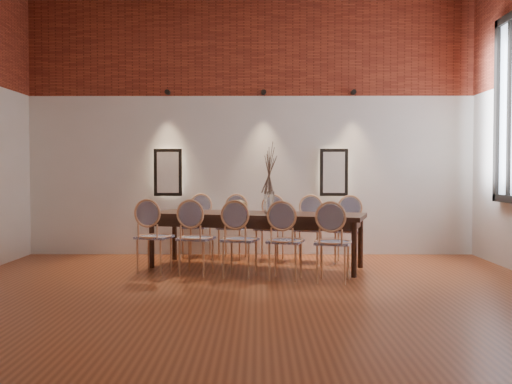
{
  "coord_description": "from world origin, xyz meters",
  "views": [
    {
      "loc": [
        0.12,
        -5.94,
        1.32
      ],
      "look_at": [
        0.09,
        1.79,
        1.05
      ],
      "focal_mm": 42.0,
      "sensor_mm": 36.0,
      "label": 1
    }
  ],
  "objects_px": {
    "chair_near_c": "(240,239)",
    "chair_near_d": "(285,241)",
    "chair_far_e": "(348,231)",
    "chair_near_b": "(196,238)",
    "vase": "(269,202)",
    "chair_near_a": "(154,237)",
    "chair_far_d": "(308,229)",
    "book": "(238,211)",
    "chair_far_c": "(270,228)",
    "chair_far_a": "(197,226)",
    "bowl": "(239,206)",
    "chair_near_e": "(333,242)",
    "chair_far_b": "(233,227)",
    "dining_table": "(256,240)"
  },
  "relations": [
    {
      "from": "chair_far_b",
      "to": "chair_near_e",
      "type": "bearing_deg",
      "value": 139.4
    },
    {
      "from": "chair_far_a",
      "to": "book",
      "type": "height_order",
      "value": "chair_far_a"
    },
    {
      "from": "chair_near_d",
      "to": "chair_near_a",
      "type": "bearing_deg",
      "value": 180.0
    },
    {
      "from": "chair_near_d",
      "to": "bowl",
      "type": "height_order",
      "value": "chair_near_d"
    },
    {
      "from": "chair_near_b",
      "to": "chair_near_c",
      "type": "xyz_separation_m",
      "value": [
        0.56,
        -0.16,
        0.0
      ]
    },
    {
      "from": "chair_near_d",
      "to": "book",
      "type": "relative_size",
      "value": 3.62
    },
    {
      "from": "chair_far_e",
      "to": "bowl",
      "type": "height_order",
      "value": "chair_far_e"
    },
    {
      "from": "chair_near_c",
      "to": "chair_near_d",
      "type": "height_order",
      "value": "same"
    },
    {
      "from": "chair_near_e",
      "to": "bowl",
      "type": "distance_m",
      "value": 1.6
    },
    {
      "from": "chair_near_b",
      "to": "chair_far_e",
      "type": "distance_m",
      "value": 2.3
    },
    {
      "from": "chair_near_d",
      "to": "book",
      "type": "height_order",
      "value": "chair_near_d"
    },
    {
      "from": "chair_far_c",
      "to": "bowl",
      "type": "distance_m",
      "value": 0.91
    },
    {
      "from": "chair_near_e",
      "to": "book",
      "type": "xyz_separation_m",
      "value": [
        -1.17,
        1.12,
        0.3
      ]
    },
    {
      "from": "chair_near_b",
      "to": "chair_near_d",
      "type": "xyz_separation_m",
      "value": [
        1.12,
        -0.31,
        0.0
      ]
    },
    {
      "from": "chair_near_a",
      "to": "chair_far_d",
      "type": "height_order",
      "value": "same"
    },
    {
      "from": "dining_table",
      "to": "chair_near_d",
      "type": "height_order",
      "value": "chair_near_d"
    },
    {
      "from": "chair_near_c",
      "to": "chair_far_e",
      "type": "xyz_separation_m",
      "value": [
        1.52,
        1.13,
        0.0
      ]
    },
    {
      "from": "chair_near_b",
      "to": "vase",
      "type": "height_order",
      "value": "vase"
    },
    {
      "from": "chair_far_a",
      "to": "chair_far_d",
      "type": "bearing_deg",
      "value": -180.0
    },
    {
      "from": "vase",
      "to": "bowl",
      "type": "height_order",
      "value": "vase"
    },
    {
      "from": "chair_far_e",
      "to": "chair_far_a",
      "type": "bearing_deg",
      "value": 0.0
    },
    {
      "from": "chair_far_a",
      "to": "dining_table",
      "type": "bearing_deg",
      "value": 147.27
    },
    {
      "from": "chair_near_b",
      "to": "book",
      "type": "relative_size",
      "value": 3.62
    },
    {
      "from": "chair_near_d",
      "to": "bowl",
      "type": "bearing_deg",
      "value": 139.5
    },
    {
      "from": "chair_near_e",
      "to": "chair_far_b",
      "type": "relative_size",
      "value": 1.0
    },
    {
      "from": "book",
      "to": "chair_far_c",
      "type": "bearing_deg",
      "value": 54.33
    },
    {
      "from": "chair_near_c",
      "to": "chair_far_c",
      "type": "distance_m",
      "value": 1.49
    },
    {
      "from": "chair_near_b",
      "to": "bowl",
      "type": "xyz_separation_m",
      "value": [
        0.52,
        0.58,
        0.37
      ]
    },
    {
      "from": "vase",
      "to": "bowl",
      "type": "xyz_separation_m",
      "value": [
        -0.42,
        0.06,
        -0.06
      ]
    },
    {
      "from": "dining_table",
      "to": "chair_near_a",
      "type": "relative_size",
      "value": 3.09
    },
    {
      "from": "chair_near_a",
      "to": "chair_near_b",
      "type": "relative_size",
      "value": 1.0
    },
    {
      "from": "chair_near_e",
      "to": "chair_far_b",
      "type": "bearing_deg",
      "value": 139.4
    },
    {
      "from": "chair_far_d",
      "to": "vase",
      "type": "bearing_deg",
      "value": 61.99
    },
    {
      "from": "chair_far_d",
      "to": "bowl",
      "type": "xyz_separation_m",
      "value": [
        -1.0,
        -0.55,
        0.37
      ]
    },
    {
      "from": "chair_near_b",
      "to": "chair_near_c",
      "type": "relative_size",
      "value": 1.0
    },
    {
      "from": "bowl",
      "to": "dining_table",
      "type": "bearing_deg",
      "value": -3.46
    },
    {
      "from": "chair_near_d",
      "to": "chair_near_e",
      "type": "xyz_separation_m",
      "value": [
        0.56,
        -0.16,
        0.0
      ]
    },
    {
      "from": "chair_near_d",
      "to": "chair_near_e",
      "type": "bearing_deg",
      "value": -0.0
    },
    {
      "from": "dining_table",
      "to": "chair_near_e",
      "type": "distance_m",
      "value": 1.38
    },
    {
      "from": "chair_near_c",
      "to": "chair_far_a",
      "type": "bearing_deg",
      "value": 127.88
    },
    {
      "from": "chair_near_d",
      "to": "chair_far_d",
      "type": "relative_size",
      "value": 1.0
    },
    {
      "from": "chair_near_c",
      "to": "book",
      "type": "distance_m",
      "value": 0.86
    },
    {
      "from": "chair_near_d",
      "to": "chair_far_e",
      "type": "xyz_separation_m",
      "value": [
        0.96,
        1.28,
        0.0
      ]
    },
    {
      "from": "chair_far_c",
      "to": "vase",
      "type": "xyz_separation_m",
      "value": [
        -0.02,
        -0.77,
        0.43
      ]
    },
    {
      "from": "chair_near_c",
      "to": "chair_near_a",
      "type": "bearing_deg",
      "value": -180.0
    },
    {
      "from": "chair_near_b",
      "to": "chair_near_e",
      "type": "bearing_deg",
      "value": 0.0
    },
    {
      "from": "chair_near_b",
      "to": "bowl",
      "type": "distance_m",
      "value": 0.86
    },
    {
      "from": "chair_near_a",
      "to": "chair_far_c",
      "type": "bearing_deg",
      "value": 52.12
    },
    {
      "from": "chair_near_d",
      "to": "chair_far_a",
      "type": "relative_size",
      "value": 1.0
    },
    {
      "from": "chair_near_d",
      "to": "chair_near_b",
      "type": "bearing_deg",
      "value": -180.0
    }
  ]
}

